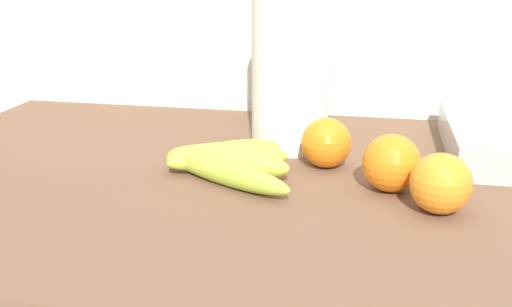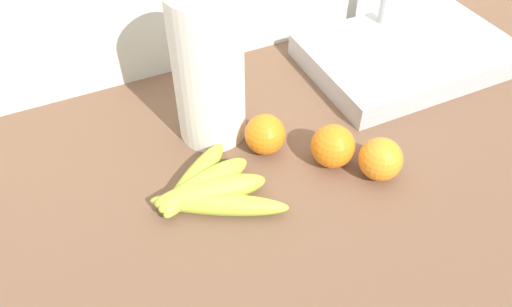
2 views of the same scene
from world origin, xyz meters
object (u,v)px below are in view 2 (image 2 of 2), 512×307
object	(u,v)px
orange_back_left	(333,146)
sink_basin	(407,53)
orange_right	(381,159)
paper_towel_roll	(208,69)
orange_far_right	(265,134)
banana_bunch	(208,190)

from	to	relation	value
orange_back_left	sink_basin	distance (m)	0.34
sink_basin	orange_back_left	bearing A→B (deg)	-148.05
orange_right	sink_basin	distance (m)	0.33
paper_towel_roll	orange_far_right	bearing A→B (deg)	-52.45
banana_bunch	sink_basin	distance (m)	0.53
orange_back_left	orange_right	distance (m)	0.08
paper_towel_roll	sink_basin	xyz separation A→B (m)	(0.44, 0.02, -0.11)
paper_towel_roll	sink_basin	bearing A→B (deg)	3.21
sink_basin	banana_bunch	bearing A→B (deg)	-161.64
banana_bunch	sink_basin	size ratio (longest dim) A/B	0.49
orange_far_right	orange_back_left	size ratio (longest dim) A/B	0.96
banana_bunch	orange_far_right	world-z (taller)	orange_far_right
banana_bunch	paper_towel_roll	bearing A→B (deg)	65.47
sink_basin	orange_right	bearing A→B (deg)	-134.74
orange_back_left	paper_towel_roll	distance (m)	0.24
banana_bunch	sink_basin	world-z (taller)	sink_basin
banana_bunch	orange_back_left	size ratio (longest dim) A/B	2.77
orange_right	paper_towel_roll	bearing A→B (deg)	133.79
orange_right	paper_towel_roll	distance (m)	0.31
orange_right	orange_back_left	bearing A→B (deg)	133.28
orange_far_right	sink_basin	distance (m)	0.39
orange_back_left	sink_basin	size ratio (longest dim) A/B	0.18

